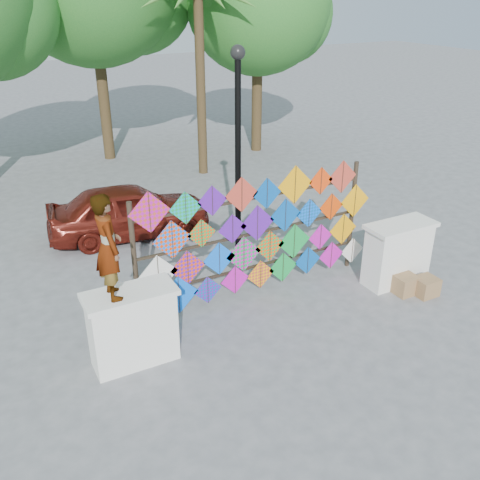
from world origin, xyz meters
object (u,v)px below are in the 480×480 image
Objects in this scene: vendor_woman at (108,247)px; lamppost at (238,140)px; sedan at (129,211)px; kite_rack at (258,235)px.

vendor_woman is 0.36× the size of lamppost.
vendor_woman is 5.13m from sedan.
vendor_woman is (-2.99, -0.93, 0.85)m from kite_rack.
kite_rack is 3.10× the size of vendor_woman.
vendor_woman reaches higher than sedan.
vendor_woman is 0.43× the size of sedan.
sedan is at bearing -19.49° from vendor_woman.
lamppost is (3.23, 2.20, 0.61)m from vendor_woman.
kite_rack is 4.01m from sedan.
kite_rack is 3.24m from vendor_woman.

